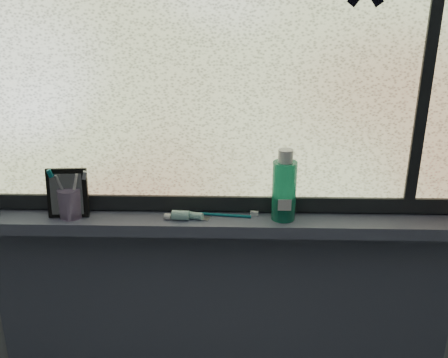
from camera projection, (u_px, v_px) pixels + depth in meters
name	position (u px, v px, depth m)	size (l,w,h in m)	color
wall_back	(223.00, 142.00, 1.58)	(3.00, 0.01, 2.50)	#9EA3A8
windowsill	(222.00, 223.00, 1.60)	(1.62, 0.14, 0.04)	#53586F
sill_apron	(223.00, 340.00, 1.84)	(1.62, 0.02, 0.98)	#53586F
window_pane	(222.00, 52.00, 1.46)	(1.50, 0.01, 1.00)	silver
frame_bottom	(223.00, 203.00, 1.63)	(1.60, 0.03, 0.05)	black
frame_mullion	(429.00, 53.00, 1.44)	(0.04, 0.03, 1.00)	black
vanity_mirror	(68.00, 193.00, 1.58)	(0.13, 0.06, 0.16)	black
toothpaste_tube	(186.00, 215.00, 1.57)	(0.17, 0.04, 0.03)	white
toothbrush_cup	(70.00, 203.00, 1.58)	(0.07, 0.07, 0.10)	#D3AFE7
toothbrush_lying	(225.00, 214.00, 1.60)	(0.21, 0.02, 0.01)	#0D6976
mouthwash_bottle	(284.00, 185.00, 1.55)	(0.08, 0.08, 0.19)	#1FA378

